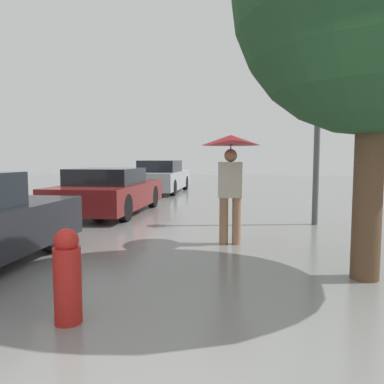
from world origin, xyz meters
The scene contains 5 objects.
pedestrian centered at (0.02, 4.20, 1.35)m, with size 0.92×0.92×1.74m.
parked_car_middle centered at (-3.15, 7.22, 0.54)m, with size 1.78×3.95×1.13m.
parked_car_farthest centered at (-3.16, 13.12, 0.60)m, with size 1.67×4.50×1.29m.
street_lamp centered at (1.69, 6.25, 2.92)m, with size 0.36×0.36×4.30m.
fire_hydrant centered at (-1.19, 1.09, 0.40)m, with size 0.23×0.23×0.80m.
Camera 1 is at (0.27, -1.76, 1.37)m, focal length 35.00 mm.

